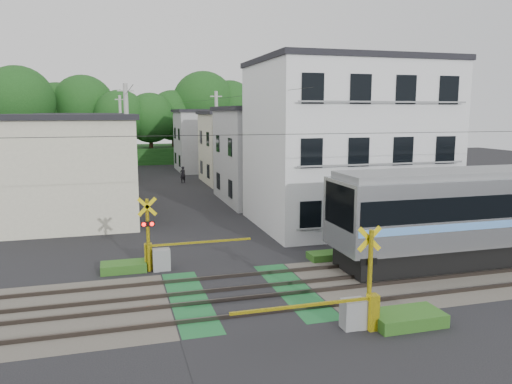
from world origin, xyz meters
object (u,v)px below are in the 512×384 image
object	(u,v)px
crossing_signal_near	(357,306)
apartment_block	(345,143)
crossing_signal_far	(159,253)
pedestrian	(183,175)

from	to	relation	value
crossing_signal_near	apartment_block	xyz separation A→B (m)	(5.91, 13.15, 3.94)
crossing_signal_far	apartment_block	world-z (taller)	apartment_block
crossing_signal_near	apartment_block	distance (m)	14.95
pedestrian	crossing_signal_near	bearing A→B (deg)	73.72
crossing_signal_near	pedestrian	size ratio (longest dim) A/B	3.13
crossing_signal_near	pedestrian	xyz separation A→B (m)	(-0.79, 32.50, 0.04)
crossing_signal_far	pedestrian	bearing A→B (deg)	80.14
apartment_block	pedestrian	xyz separation A→B (m)	(-6.71, 19.35, -3.90)
crossing_signal_far	pedestrian	xyz separation A→B (m)	(4.38, 25.19, 0.04)
apartment_block	pedestrian	size ratio (longest dim) A/B	6.75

